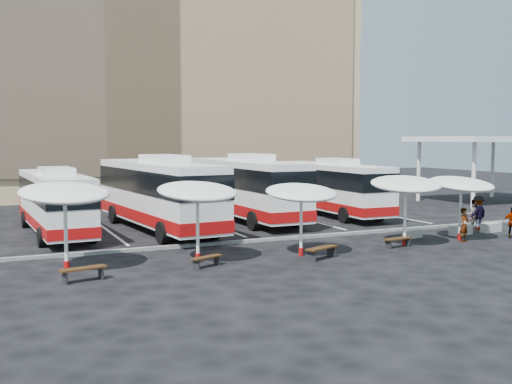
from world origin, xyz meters
name	(u,v)px	position (x,y,z in m)	size (l,w,h in m)	color
ground	(263,243)	(0.00, 0.00, 0.00)	(120.00, 120.00, 0.00)	black
sandstone_building	(120,58)	(0.00, 31.87, 12.63)	(42.00, 18.25, 29.60)	tan
service_canopy	(485,141)	(24.00, 10.00, 4.87)	(10.00, 8.00, 5.20)	white
curb_divider	(258,240)	(0.00, 0.50, 0.07)	(34.00, 0.25, 0.15)	black
bay_lines	(207,222)	(0.00, 8.00, 0.01)	(24.15, 12.00, 0.01)	white
bus_0	(54,200)	(-8.75, 7.08, 1.82)	(3.00, 11.31, 3.56)	white
bus_1	(157,191)	(-3.43, 6.32, 2.12)	(3.93, 13.30, 4.16)	white
bus_2	(244,186)	(2.55, 8.25, 2.10)	(3.20, 12.99, 4.11)	white
bus_3	(329,186)	(8.67, 8.22, 1.92)	(2.92, 11.88, 3.76)	white
sunshade_0	(65,193)	(-9.31, -2.42, 2.95)	(3.84, 3.88, 3.47)	white
sunshade_1	(197,192)	(-4.26, -2.91, 2.87)	(3.52, 3.56, 3.38)	white
sunshade_2	(301,193)	(0.18, -3.46, 2.71)	(3.38, 3.41, 3.19)	white
sunshade_3	(406,184)	(5.78, -3.30, 2.88)	(4.18, 4.20, 3.39)	white
sunshade_4	(461,184)	(9.22, -3.21, 2.78)	(3.15, 3.19, 3.27)	white
wood_bench_0	(83,271)	(-8.98, -4.39, 0.38)	(1.67, 0.76, 0.50)	#311C0B
wood_bench_1	(207,259)	(-4.23, -3.90, 0.32)	(1.39, 0.86, 0.42)	#311C0B
wood_bench_2	(322,250)	(0.64, -4.43, 0.39)	(1.70, 1.03, 0.51)	#311C0B
wood_bench_3	(398,240)	(5.21, -3.53, 0.34)	(1.48, 0.57, 0.44)	#311C0B
conc_bench_0	(412,234)	(7.55, -1.67, 0.21)	(1.13, 0.38, 0.42)	gray
conc_bench_1	(461,230)	(10.52, -1.90, 0.25)	(1.34, 0.45, 0.50)	gray
conc_bench_2	(491,228)	(12.69, -1.84, 0.24)	(1.30, 0.43, 0.49)	gray
passenger_0	(464,225)	(9.10, -3.62, 0.83)	(0.61, 0.40, 1.66)	black
passenger_1	(474,215)	(12.44, -0.84, 0.83)	(0.81, 0.63, 1.66)	black
passenger_2	(512,223)	(12.12, -3.75, 0.79)	(0.93, 0.39, 1.59)	black
passenger_3	(478,213)	(12.52, -1.04, 0.95)	(1.23, 0.71, 1.90)	black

